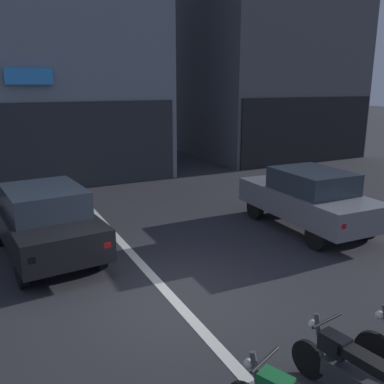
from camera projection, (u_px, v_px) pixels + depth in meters
name	position (u px, v px, depth m)	size (l,w,h in m)	color
ground_plane	(173.00, 299.00, 7.68)	(120.00, 120.00, 0.00)	#2B2B30
lane_centre_line	(93.00, 212.00, 12.87)	(0.20, 18.00, 0.01)	silver
building_mid_block	(13.00, 27.00, 17.58)	(10.96, 9.21, 12.31)	gray
car_black_crossing_near	(45.00, 219.00, 9.36)	(2.14, 4.25, 1.64)	black
car_grey_parked_kerbside	(308.00, 197.00, 11.17)	(1.86, 4.14, 1.64)	black
motorcycle_black_row_left_mid	(346.00, 369.00, 5.10)	(0.55, 1.66, 0.98)	black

